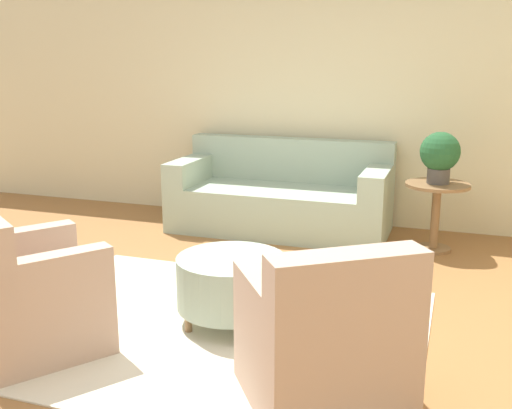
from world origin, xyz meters
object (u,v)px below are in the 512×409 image
Objects in this scene: couch at (281,199)px; armchair_left at (26,296)px; armchair_right at (326,342)px; potted_plant_on_side_table at (440,154)px; ottoman_table at (231,282)px; side_table at (436,204)px.

armchair_left is at bearing -102.82° from couch.
potted_plant_on_side_table reaches higher than armchair_right.
armchair_left is 1.30m from ottoman_table.
potted_plant_on_side_table is (2.28, 2.89, 0.56)m from armchair_left.
couch is 2.11× the size of armchair_left.
potted_plant_on_side_table reaches higher than couch.
potted_plant_on_side_table is at bearing 180.00° from side_table.
armchair_left is 1.00× the size of armchair_right.
potted_plant_on_side_table reaches higher than armchair_left.
ottoman_table is 2.46m from side_table.
ottoman_table is at bearing 35.90° from armchair_left.
armchair_left is at bearing -144.10° from ottoman_table.
ottoman_table is (0.34, -2.34, -0.03)m from couch.
couch is 2.11× the size of armchair_right.
couch reaches higher than armchair_left.
armchair_left is at bearing -128.25° from side_table.
side_table is (1.23, 2.13, 0.15)m from ottoman_table.
side_table is (0.41, 2.89, 0.09)m from armchair_right.
armchair_right is at bearing -69.45° from couch.
armchair_left is 1.87m from armchair_right.
side_table is at bearing -7.79° from couch.
potted_plant_on_side_table is (1.23, 2.13, 0.62)m from ottoman_table.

